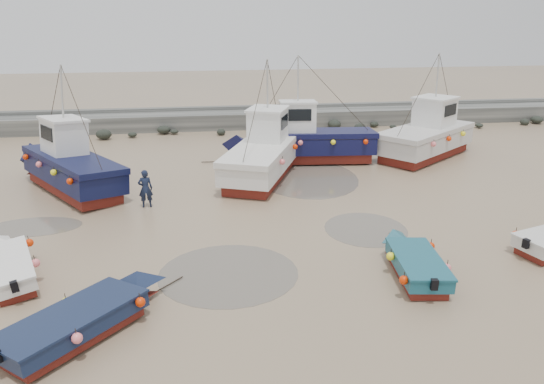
{
  "coord_description": "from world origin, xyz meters",
  "views": [
    {
      "loc": [
        -2.38,
        -18.41,
        8.99
      ],
      "look_at": [
        0.53,
        2.82,
        1.4
      ],
      "focal_mm": 35.0,
      "sensor_mm": 36.0,
      "label": 1
    }
  ],
  "objects_px": {
    "cabin_boat_3": "(430,135)",
    "dinghy_0": "(12,262)",
    "cabin_boat_1": "(266,151)",
    "cabin_boat_2": "(303,140)",
    "cabin_boat_0": "(66,164)",
    "person": "(147,207)",
    "dinghy_1": "(84,317)",
    "dinghy_2": "(414,260)"
  },
  "relations": [
    {
      "from": "cabin_boat_3",
      "to": "dinghy_0",
      "type": "bearing_deg",
      "value": -95.33
    },
    {
      "from": "cabin_boat_1",
      "to": "cabin_boat_2",
      "type": "xyz_separation_m",
      "value": [
        2.53,
        2.16,
        0.02
      ]
    },
    {
      "from": "cabin_boat_0",
      "to": "person",
      "type": "distance_m",
      "value": 5.4
    },
    {
      "from": "dinghy_0",
      "to": "dinghy_1",
      "type": "relative_size",
      "value": 1.04
    },
    {
      "from": "dinghy_1",
      "to": "cabin_boat_0",
      "type": "bearing_deg",
      "value": 146.6
    },
    {
      "from": "dinghy_0",
      "to": "cabin_boat_0",
      "type": "bearing_deg",
      "value": 69.33
    },
    {
      "from": "dinghy_2",
      "to": "cabin_boat_0",
      "type": "relative_size",
      "value": 0.62
    },
    {
      "from": "cabin_boat_2",
      "to": "dinghy_0",
      "type": "bearing_deg",
      "value": 139.68
    },
    {
      "from": "dinghy_1",
      "to": "cabin_boat_3",
      "type": "distance_m",
      "value": 24.6
    },
    {
      "from": "dinghy_0",
      "to": "person",
      "type": "relative_size",
      "value": 3.1
    },
    {
      "from": "dinghy_1",
      "to": "dinghy_2",
      "type": "relative_size",
      "value": 0.98
    },
    {
      "from": "dinghy_2",
      "to": "cabin_boat_3",
      "type": "xyz_separation_m",
      "value": [
        6.99,
        14.85,
        0.78
      ]
    },
    {
      "from": "dinghy_1",
      "to": "cabin_boat_3",
      "type": "relative_size",
      "value": 0.6
    },
    {
      "from": "dinghy_1",
      "to": "cabin_boat_3",
      "type": "bearing_deg",
      "value": 86.33
    },
    {
      "from": "dinghy_0",
      "to": "cabin_boat_2",
      "type": "bearing_deg",
      "value": 23.52
    },
    {
      "from": "cabin_boat_0",
      "to": "cabin_boat_3",
      "type": "xyz_separation_m",
      "value": [
        21.08,
        3.71,
        -0.0
      ]
    },
    {
      "from": "dinghy_0",
      "to": "cabin_boat_3",
      "type": "xyz_separation_m",
      "value": [
        20.93,
        13.14,
        0.79
      ]
    },
    {
      "from": "dinghy_0",
      "to": "cabin_boat_0",
      "type": "distance_m",
      "value": 9.47
    },
    {
      "from": "cabin_boat_1",
      "to": "dinghy_2",
      "type": "bearing_deg",
      "value": -51.17
    },
    {
      "from": "dinghy_1",
      "to": "dinghy_2",
      "type": "height_order",
      "value": "same"
    },
    {
      "from": "cabin_boat_0",
      "to": "dinghy_2",
      "type": "bearing_deg",
      "value": -73.6
    },
    {
      "from": "dinghy_2",
      "to": "cabin_boat_0",
      "type": "xyz_separation_m",
      "value": [
        -14.09,
        11.14,
        0.78
      ]
    },
    {
      "from": "dinghy_2",
      "to": "cabin_boat_2",
      "type": "relative_size",
      "value": 0.53
    },
    {
      "from": "cabin_boat_1",
      "to": "person",
      "type": "xyz_separation_m",
      "value": [
        -6.22,
        -4.39,
        -1.31
      ]
    },
    {
      "from": "cabin_boat_1",
      "to": "cabin_boat_2",
      "type": "height_order",
      "value": "same"
    },
    {
      "from": "dinghy_0",
      "to": "person",
      "type": "xyz_separation_m",
      "value": [
        4.04,
        6.29,
        -0.55
      ]
    },
    {
      "from": "cabin_boat_0",
      "to": "cabin_boat_3",
      "type": "height_order",
      "value": "same"
    },
    {
      "from": "dinghy_0",
      "to": "cabin_boat_2",
      "type": "relative_size",
      "value": 0.54
    },
    {
      "from": "dinghy_2",
      "to": "cabin_boat_3",
      "type": "bearing_deg",
      "value": 70.4
    },
    {
      "from": "dinghy_2",
      "to": "person",
      "type": "distance_m",
      "value": 12.74
    },
    {
      "from": "dinghy_1",
      "to": "cabin_boat_1",
      "type": "height_order",
      "value": "cabin_boat_1"
    },
    {
      "from": "dinghy_0",
      "to": "person",
      "type": "distance_m",
      "value": 7.5
    },
    {
      "from": "cabin_boat_3",
      "to": "cabin_boat_2",
      "type": "bearing_deg",
      "value": -125.36
    },
    {
      "from": "dinghy_2",
      "to": "cabin_boat_0",
      "type": "bearing_deg",
      "value": 147.29
    },
    {
      "from": "dinghy_2",
      "to": "person",
      "type": "bearing_deg",
      "value": 146.67
    },
    {
      "from": "cabin_boat_1",
      "to": "person",
      "type": "relative_size",
      "value": 5.95
    },
    {
      "from": "dinghy_1",
      "to": "cabin_boat_2",
      "type": "xyz_separation_m",
      "value": [
        9.64,
        16.69,
        0.79
      ]
    },
    {
      "from": "dinghy_1",
      "to": "cabin_boat_2",
      "type": "height_order",
      "value": "cabin_boat_2"
    },
    {
      "from": "cabin_boat_2",
      "to": "cabin_boat_1",
      "type": "bearing_deg",
      "value": 135.01
    },
    {
      "from": "cabin_boat_0",
      "to": "cabin_boat_1",
      "type": "distance_m",
      "value": 10.49
    },
    {
      "from": "cabin_boat_0",
      "to": "person",
      "type": "xyz_separation_m",
      "value": [
        4.19,
        -3.14,
        -1.34
      ]
    },
    {
      "from": "dinghy_0",
      "to": "person",
      "type": "bearing_deg",
      "value": 35.71
    }
  ]
}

